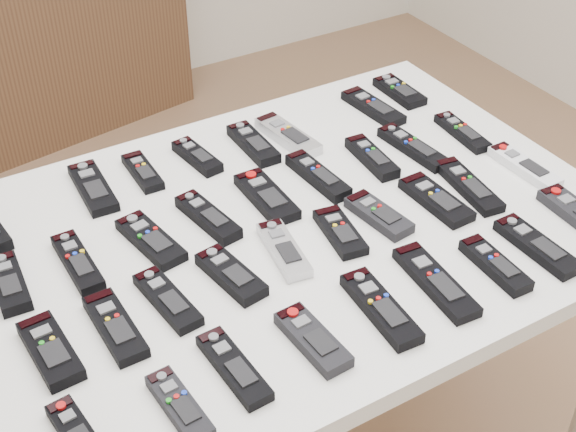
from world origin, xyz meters
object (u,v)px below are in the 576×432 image
remote_25 (468,186)px  remote_30 (313,340)px  remote_11 (208,217)px  remote_26 (524,167)px  remote_18 (115,327)px  remote_23 (379,215)px  remote_13 (318,176)px  remote_28 (180,406)px  remote_10 (151,240)px  remote_31 (381,308)px  remote_8 (9,283)px  remote_15 (413,147)px  remote_2 (143,172)px  remote_21 (284,250)px  remote_9 (78,262)px  remote_12 (267,197)px  remote_34 (537,246)px  remote_29 (234,367)px  remote_3 (197,157)px  remote_20 (231,275)px  remote_19 (168,300)px  remote_1 (93,188)px  remote_6 (373,107)px  remote_16 (462,132)px  remote_22 (340,232)px  remote_33 (495,265)px  remote_4 (253,144)px  remote_17 (51,351)px  remote_32 (436,282)px  remote_24 (436,200)px  remote_14 (372,157)px  remote_7 (399,91)px

remote_25 → remote_30: (-0.50, -0.20, 0.00)m
remote_11 → remote_26: (0.65, -0.18, -0.00)m
remote_18 → remote_23: bearing=1.7°
remote_13 → remote_28: bearing=-144.6°
remote_10 → remote_31: remote_31 is taller
remote_8 → remote_15: (0.88, -0.01, -0.00)m
remote_2 → remote_21: remote_21 is taller
remote_9 → remote_12: (0.39, 0.00, 0.00)m
remote_34 → remote_29: bearing=177.0°
remote_26 → remote_28: (-0.89, -0.21, 0.00)m
remote_3 → remote_30: remote_30 is taller
remote_20 → remote_19: bearing=171.3°
remote_1 → remote_15: size_ratio=0.95×
remote_6 → remote_20: 0.67m
remote_3 → remote_26: remote_3 is taller
remote_11 → remote_16: remote_11 is taller
remote_22 → remote_26: remote_26 is taller
remote_20 → remote_33: (0.42, -0.22, -0.00)m
remote_19 → remote_10: bearing=70.8°
remote_1 → remote_12: (0.29, -0.21, 0.00)m
remote_2 → remote_15: size_ratio=0.74×
remote_16 → remote_6: bearing=123.2°
remote_4 → remote_22: 0.36m
remote_3 → remote_15: (0.42, -0.21, -0.00)m
remote_1 → remote_2: bearing=4.6°
remote_29 → remote_33: remote_33 is taller
remote_9 → remote_16: remote_9 is taller
remote_6 → remote_26: (0.13, -0.37, 0.00)m
remote_17 → remote_23: remote_17 is taller
remote_30 → remote_34: 0.48m
remote_17 → remote_32: 0.66m
remote_34 → remote_12: bearing=131.4°
remote_11 → remote_24: 0.45m
remote_4 → remote_6: 0.32m
remote_12 → remote_13: remote_13 is taller
remote_21 → remote_31: (0.06, -0.22, 0.00)m
remote_22 → remote_31: remote_31 is taller
remote_13 → remote_15: remote_13 is taller
remote_14 → remote_15: size_ratio=0.84×
remote_21 → remote_25: bearing=6.2°
remote_23 → remote_10: bearing=152.2°
remote_12 → remote_19: size_ratio=1.07×
remote_19 → remote_20: size_ratio=1.08×
remote_2 → remote_16: size_ratio=0.86×
remote_24 → remote_23: bearing=171.2°
remote_23 → remote_4: bearing=96.8°
remote_4 → remote_15: remote_4 is taller
remote_18 → remote_34: bearing=-16.0°
remote_31 → remote_32: size_ratio=0.93×
remote_14 → remote_7: bearing=46.4°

